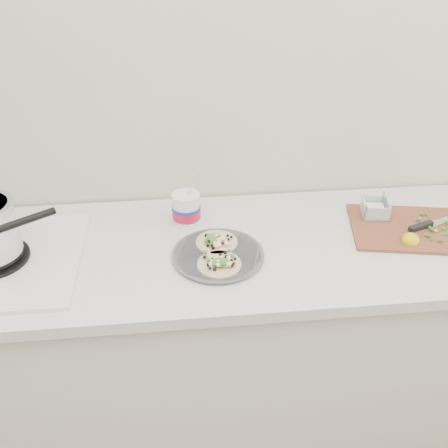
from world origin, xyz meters
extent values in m
cube|color=beige|center=(0.00, 1.73, 1.30)|extent=(3.50, 0.05, 2.60)
cube|color=silver|center=(0.00, 1.43, 0.43)|extent=(2.40, 0.62, 0.86)
cube|color=silver|center=(0.00, 1.41, 0.88)|extent=(2.44, 0.66, 0.04)
cylinder|color=#54545A|center=(0.11, 1.35, 0.91)|extent=(0.28, 0.28, 0.01)
cylinder|color=#54545A|center=(0.11, 1.35, 0.91)|extent=(0.30, 0.30, 0.00)
cylinder|color=white|center=(0.02, 1.56, 0.96)|extent=(0.10, 0.10, 0.12)
cylinder|color=#BB143B|center=(0.02, 1.56, 0.95)|extent=(0.10, 0.10, 0.04)
cylinder|color=#192D99|center=(0.02, 1.56, 0.97)|extent=(0.10, 0.10, 0.01)
cube|color=brown|center=(0.80, 1.44, 0.91)|extent=(0.46, 0.36, 0.01)
cube|color=white|center=(0.70, 1.53, 0.93)|extent=(0.06, 0.06, 0.03)
ellipsoid|color=yellow|center=(0.75, 1.35, 0.93)|extent=(0.06, 0.06, 0.05)
cube|color=silver|center=(0.93, 1.47, 0.91)|extent=(0.15, 0.08, 0.00)
cube|color=black|center=(0.82, 1.43, 0.92)|extent=(0.10, 0.05, 0.02)
camera|label=1|loc=(0.00, 0.07, 1.86)|focal=40.00mm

